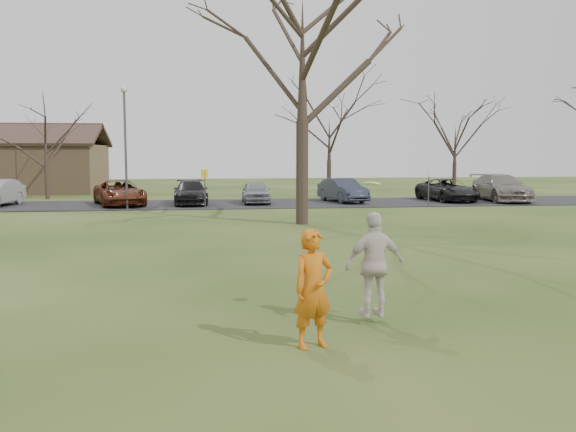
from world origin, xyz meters
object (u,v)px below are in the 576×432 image
at_px(car_3, 191,192).
at_px(car_6, 447,190).
at_px(catching_play, 375,264).
at_px(car_4, 256,192).
at_px(car_7, 501,188).
at_px(car_2, 120,193).
at_px(car_5, 343,190).
at_px(lamp_post, 125,132).
at_px(player_defender, 313,289).
at_px(big_tree, 302,50).

xyz_separation_m(car_3, car_6, (15.19, 0.30, -0.00)).
xyz_separation_m(car_3, catching_play, (3.85, -24.45, 0.33)).
xyz_separation_m(car_4, car_7, (14.72, -0.22, 0.14)).
bearing_deg(car_2, car_5, -14.51).
bearing_deg(catching_play, car_6, 65.38).
distance_m(catching_play, lamp_post, 23.29).
bearing_deg(lamp_post, car_3, 37.51).
bearing_deg(car_4, player_defender, -91.56).
bearing_deg(lamp_post, player_defender, -75.96).
height_order(car_4, car_7, car_7).
relative_size(car_5, car_7, 0.77).
distance_m(car_4, car_6, 11.51).
relative_size(car_7, catching_play, 2.36).
relative_size(car_4, catching_play, 1.64).
relative_size(car_6, catching_play, 2.05).
bearing_deg(car_7, big_tree, -140.03).
xyz_separation_m(car_2, car_6, (19.04, 0.57, -0.03)).
bearing_deg(car_4, car_7, -0.01).
distance_m(car_4, car_7, 14.72).
relative_size(catching_play, big_tree, 0.17).
relative_size(player_defender, car_4, 0.47).
xyz_separation_m(car_6, car_7, (3.21, -0.36, 0.13)).
height_order(catching_play, big_tree, big_tree).
bearing_deg(big_tree, car_7, 36.01).
xyz_separation_m(car_2, catching_play, (7.70, -24.18, 0.30)).
relative_size(player_defender, lamp_post, 0.28).
bearing_deg(car_7, car_4, -176.89).
xyz_separation_m(lamp_post, big_tree, (8.00, -7.50, 3.03)).
distance_m(car_3, car_5, 8.83).
height_order(car_6, lamp_post, lamp_post).
height_order(player_defender, car_5, player_defender).
xyz_separation_m(player_defender, big_tree, (2.22, 15.62, 6.11)).
distance_m(car_2, car_3, 3.86).
bearing_deg(car_2, big_tree, -65.70).
relative_size(car_5, catching_play, 1.82).
bearing_deg(car_2, car_6, -15.89).
relative_size(car_3, car_6, 0.96).
bearing_deg(catching_play, car_5, 78.71).
height_order(player_defender, big_tree, big_tree).
height_order(car_3, car_7, car_7).
relative_size(car_2, car_6, 1.04).
distance_m(car_4, car_5, 5.14).
distance_m(car_2, car_5, 12.68).
bearing_deg(catching_play, lamp_post, 107.72).
bearing_deg(big_tree, car_2, 131.89).
bearing_deg(car_4, car_3, -176.85).
bearing_deg(car_5, car_2, 169.20).
xyz_separation_m(player_defender, car_5, (6.21, 25.97, -0.16)).
bearing_deg(player_defender, big_tree, 61.75).
xyz_separation_m(catching_play, lamp_post, (-7.03, 22.01, 2.94)).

